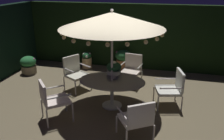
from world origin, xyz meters
The scene contains 13 objects.
ground_plane centered at (0.00, 0.00, -0.01)m, with size 8.58×6.71×0.02m, color brown.
hedge_backdrop_rear centered at (0.00, 3.20, 1.17)m, with size 8.58×0.30×2.35m, color black.
patio_dining_table centered at (-0.01, 0.03, 0.62)m, with size 1.71×1.25×0.73m.
patio_umbrella centered at (-0.01, 0.03, 2.24)m, with size 2.51×2.51×2.51m.
centerpiece_planter centered at (0.00, 0.19, 1.00)m, with size 0.39×0.39×0.46m.
patio_chair_north centered at (-1.18, -0.99, 0.58)m, with size 0.85×0.84×0.99m.
patio_chair_northeast centered at (0.84, -1.27, 0.54)m, with size 0.85×0.84×0.93m.
patio_chair_east centered at (1.50, 0.44, 0.54)m, with size 0.78×0.79×0.97m.
patio_chair_southeast centered at (0.24, 1.56, 0.56)m, with size 0.68×0.65×0.96m.
patio_chair_south centered at (-1.36, 0.82, 0.57)m, with size 0.82×0.84×1.00m.
potted_plant_back_center centered at (-0.30, 2.79, 0.40)m, with size 0.57×0.57×0.74m.
potted_plant_right_near centered at (-1.64, 2.62, 0.31)m, with size 0.36×0.36×0.62m.
potted_plant_back_left centered at (-3.45, 1.61, 0.32)m, with size 0.54×0.54×0.63m.
Camera 1 is at (1.40, -5.47, 3.13)m, focal length 38.89 mm.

